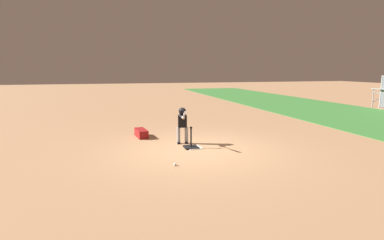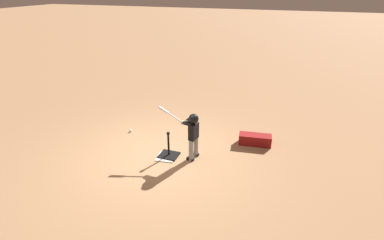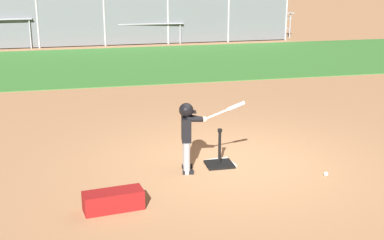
{
  "view_description": "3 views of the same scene",
  "coord_description": "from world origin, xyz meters",
  "px_view_note": "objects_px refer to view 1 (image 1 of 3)",
  "views": [
    {
      "loc": [
        8.34,
        -2.36,
        2.36
      ],
      "look_at": [
        -0.45,
        0.04,
        0.83
      ],
      "focal_mm": 28.0,
      "sensor_mm": 36.0,
      "label": 1
    },
    {
      "loc": [
        -2.96,
        5.75,
        3.92
      ],
      "look_at": [
        -0.77,
        -0.32,
        0.94
      ],
      "focal_mm": 28.0,
      "sensor_mm": 36.0,
      "label": 2
    },
    {
      "loc": [
        -2.56,
        -8.32,
        3.38
      ],
      "look_at": [
        -0.78,
        -0.25,
        0.91
      ],
      "focal_mm": 50.0,
      "sensor_mm": 36.0,
      "label": 3
    }
  ],
  "objects_px": {
    "batting_tee": "(191,145)",
    "equipment_bag": "(141,133)",
    "baseball": "(175,164)",
    "batter_child": "(182,121)"
  },
  "relations": [
    {
      "from": "batter_child",
      "to": "baseball",
      "type": "xyz_separation_m",
      "value": [
        2.14,
        -0.71,
        -0.71
      ]
    },
    {
      "from": "batting_tee",
      "to": "baseball",
      "type": "distance_m",
      "value": 1.79
    },
    {
      "from": "baseball",
      "to": "equipment_bag",
      "type": "relative_size",
      "value": 0.09
    },
    {
      "from": "batter_child",
      "to": "equipment_bag",
      "type": "bearing_deg",
      "value": -138.44
    },
    {
      "from": "batter_child",
      "to": "equipment_bag",
      "type": "distance_m",
      "value": 1.89
    },
    {
      "from": "baseball",
      "to": "batter_child",
      "type": "bearing_deg",
      "value": 161.68
    },
    {
      "from": "batting_tee",
      "to": "equipment_bag",
      "type": "distance_m",
      "value": 2.32
    },
    {
      "from": "batter_child",
      "to": "equipment_bag",
      "type": "relative_size",
      "value": 1.42
    },
    {
      "from": "batting_tee",
      "to": "baseball",
      "type": "height_order",
      "value": "batting_tee"
    },
    {
      "from": "batting_tee",
      "to": "baseball",
      "type": "xyz_separation_m",
      "value": [
        1.58,
        -0.84,
        -0.04
      ]
    }
  ]
}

